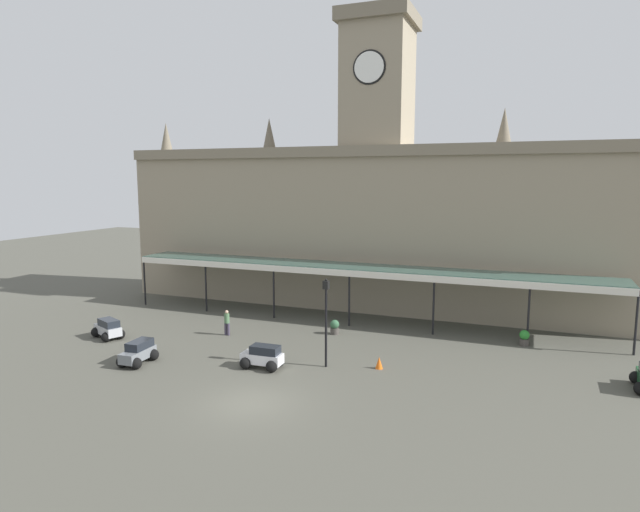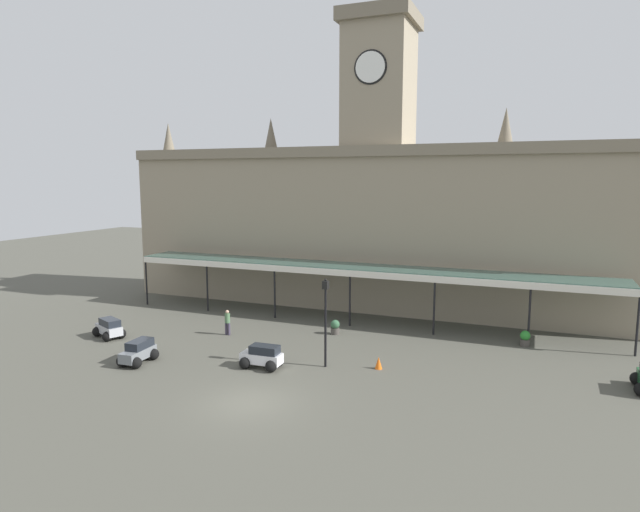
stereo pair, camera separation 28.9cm
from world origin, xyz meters
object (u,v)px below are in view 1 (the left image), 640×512
traffic_cone (379,363)px  planter_by_canopy (335,327)px  car_white_estate (263,358)px  car_silver_estate (108,330)px  victorian_lamppost (326,312)px  car_grey_estate (138,354)px  pedestrian_beside_cars (227,322)px  planter_forecourt_centre (524,338)px

traffic_cone → planter_by_canopy: bearing=130.1°
car_white_estate → car_silver_estate: size_ratio=0.94×
car_silver_estate → victorian_lamppost: size_ratio=0.49×
car_grey_estate → planter_by_canopy: car_grey_estate is taller
car_white_estate → pedestrian_beside_cars: pedestrian_beside_cars is taller
car_silver_estate → pedestrian_beside_cars: 7.58m
car_silver_estate → victorian_lamppost: victorian_lamppost is taller
car_white_estate → victorian_lamppost: bearing=24.9°
car_grey_estate → car_silver_estate: same height
traffic_cone → planter_forecourt_centre: bearing=45.1°
car_grey_estate → traffic_cone: 13.31m
car_silver_estate → traffic_cone: car_silver_estate is taller
car_grey_estate → car_silver_estate: bearing=147.7°
car_grey_estate → planter_by_canopy: bearing=49.0°
pedestrian_beside_cars → traffic_cone: size_ratio=2.53×
car_silver_estate → planter_forecourt_centre: size_ratio=2.52×
pedestrian_beside_cars → victorian_lamppost: size_ratio=0.34×
victorian_lamppost → traffic_cone: 3.96m
car_silver_estate → planter_by_canopy: car_silver_estate is taller
car_grey_estate → planter_by_canopy: (8.19, 9.41, -0.07)m
traffic_cone → car_grey_estate: bearing=-162.1°
planter_by_canopy → car_white_estate: bearing=-100.7°
pedestrian_beside_cars → planter_by_canopy: (6.49, 2.80, -0.42)m
traffic_cone → victorian_lamppost: bearing=-164.7°
planter_forecourt_centre → victorian_lamppost: bearing=-141.3°
traffic_cone → planter_forecourt_centre: planter_forecourt_centre is taller
pedestrian_beside_cars → planter_forecourt_centre: bearing=14.7°
car_grey_estate → pedestrian_beside_cars: bearing=75.6°
car_white_estate → car_silver_estate: bearing=173.6°
victorian_lamppost → planter_by_canopy: bearing=105.6°
traffic_cone → car_white_estate: bearing=-159.5°
planter_by_canopy → planter_forecourt_centre: bearing=9.5°
car_grey_estate → car_white_estate: bearing=15.6°
car_silver_estate → planter_forecourt_centre: (24.97, 8.15, -0.07)m
planter_forecourt_centre → traffic_cone: bearing=-134.9°
car_white_estate → victorian_lamppost: 4.24m
car_grey_estate → traffic_cone: (12.67, 4.10, -0.23)m
car_grey_estate → car_white_estate: same height
car_grey_estate → victorian_lamppost: (9.88, 3.33, 2.48)m
victorian_lamppost → pedestrian_beside_cars: bearing=158.2°
planter_forecourt_centre → car_silver_estate: bearing=-161.9°
car_white_estate → car_silver_estate: same height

